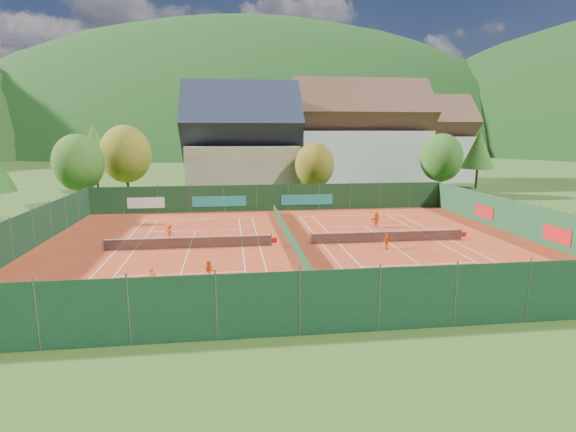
{
  "coord_description": "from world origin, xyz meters",
  "views": [
    {
      "loc": [
        -4.72,
        -34.48,
        8.98
      ],
      "look_at": [
        0.0,
        2.0,
        2.0
      ],
      "focal_mm": 28.0,
      "sensor_mm": 36.0,
      "label": 1
    }
  ],
  "objects_px": {
    "ball_hopper": "(527,274)",
    "player_right_far_b": "(376,220)",
    "hotel_block_a": "(360,141)",
    "player_left_near": "(152,280)",
    "player_right_near": "(387,241)",
    "player_right_far_a": "(377,216)",
    "player_left_mid": "(209,272)",
    "player_left_far": "(169,232)",
    "hotel_block_b": "(422,144)",
    "chalet": "(242,148)"
  },
  "relations": [
    {
      "from": "chalet",
      "to": "player_right_near",
      "type": "height_order",
      "value": "chalet"
    },
    {
      "from": "player_left_near",
      "to": "player_left_far",
      "type": "relative_size",
      "value": 1.03
    },
    {
      "from": "hotel_block_b",
      "to": "player_right_far_b",
      "type": "distance_m",
      "value": 44.08
    },
    {
      "from": "player_left_near",
      "to": "player_left_mid",
      "type": "bearing_deg",
      "value": 14.06
    },
    {
      "from": "hotel_block_b",
      "to": "player_right_near",
      "type": "distance_m",
      "value": 51.85
    },
    {
      "from": "chalet",
      "to": "player_left_near",
      "type": "height_order",
      "value": "chalet"
    },
    {
      "from": "hotel_block_a",
      "to": "hotel_block_b",
      "type": "relative_size",
      "value": 1.25
    },
    {
      "from": "player_left_mid",
      "to": "player_right_far_b",
      "type": "bearing_deg",
      "value": 43.26
    },
    {
      "from": "player_left_mid",
      "to": "player_right_far_a",
      "type": "distance_m",
      "value": 22.77
    },
    {
      "from": "hotel_block_b",
      "to": "player_left_mid",
      "type": "height_order",
      "value": "hotel_block_b"
    },
    {
      "from": "hotel_block_a",
      "to": "player_left_mid",
      "type": "bearing_deg",
      "value": -116.39
    },
    {
      "from": "ball_hopper",
      "to": "player_left_far",
      "type": "xyz_separation_m",
      "value": [
        -22.62,
        13.75,
        0.14
      ]
    },
    {
      "from": "hotel_block_a",
      "to": "player_right_far_b",
      "type": "height_order",
      "value": "hotel_block_a"
    },
    {
      "from": "chalet",
      "to": "hotel_block_b",
      "type": "xyz_separation_m",
      "value": [
        33.0,
        14.0,
        -0.01
      ]
    },
    {
      "from": "player_right_near",
      "to": "player_right_far_b",
      "type": "xyz_separation_m",
      "value": [
        1.75,
        7.9,
        0.11
      ]
    },
    {
      "from": "player_left_far",
      "to": "player_right_far_a",
      "type": "distance_m",
      "value": 20.18
    },
    {
      "from": "chalet",
      "to": "ball_hopper",
      "type": "xyz_separation_m",
      "value": [
        15.78,
        -40.85,
        -6.07
      ]
    },
    {
      "from": "hotel_block_a",
      "to": "player_left_near",
      "type": "distance_m",
      "value": 52.49
    },
    {
      "from": "player_left_near",
      "to": "player_right_far_a",
      "type": "relative_size",
      "value": 1.19
    },
    {
      "from": "ball_hopper",
      "to": "player_right_far_a",
      "type": "relative_size",
      "value": 0.66
    },
    {
      "from": "chalet",
      "to": "player_right_far_a",
      "type": "height_order",
      "value": "chalet"
    },
    {
      "from": "player_left_near",
      "to": "player_left_mid",
      "type": "height_order",
      "value": "player_left_near"
    },
    {
      "from": "hotel_block_b",
      "to": "hotel_block_a",
      "type": "bearing_deg",
      "value": -150.26
    },
    {
      "from": "ball_hopper",
      "to": "player_right_far_b",
      "type": "distance_m",
      "value": 17.05
    },
    {
      "from": "player_left_near",
      "to": "player_right_near",
      "type": "relative_size",
      "value": 1.16
    },
    {
      "from": "player_left_far",
      "to": "player_left_near",
      "type": "bearing_deg",
      "value": 118.42
    },
    {
      "from": "hotel_block_b",
      "to": "player_right_near",
      "type": "height_order",
      "value": "hotel_block_b"
    },
    {
      "from": "hotel_block_b",
      "to": "ball_hopper",
      "type": "relative_size",
      "value": 21.6
    },
    {
      "from": "chalet",
      "to": "player_left_mid",
      "type": "height_order",
      "value": "chalet"
    },
    {
      "from": "chalet",
      "to": "player_right_far_b",
      "type": "xyz_separation_m",
      "value": [
        11.89,
        -24.24,
        -5.9
      ]
    },
    {
      "from": "player_right_far_a",
      "to": "player_left_near",
      "type": "bearing_deg",
      "value": 53.29
    },
    {
      "from": "hotel_block_a",
      "to": "player_left_near",
      "type": "relative_size",
      "value": 15.08
    },
    {
      "from": "player_right_near",
      "to": "player_right_far_b",
      "type": "distance_m",
      "value": 8.1
    },
    {
      "from": "player_left_near",
      "to": "player_left_far",
      "type": "bearing_deg",
      "value": 88.57
    },
    {
      "from": "hotel_block_b",
      "to": "player_right_far_b",
      "type": "xyz_separation_m",
      "value": [
        -21.11,
        -38.24,
        -5.89
      ]
    },
    {
      "from": "player_left_far",
      "to": "player_right_far_b",
      "type": "bearing_deg",
      "value": -145.67
    },
    {
      "from": "player_right_far_b",
      "to": "player_left_far",
      "type": "bearing_deg",
      "value": -31.04
    },
    {
      "from": "player_left_far",
      "to": "hotel_block_a",
      "type": "bearing_deg",
      "value": -102.32
    },
    {
      "from": "player_right_near",
      "to": "hotel_block_a",
      "type": "bearing_deg",
      "value": 47.76
    },
    {
      "from": "ball_hopper",
      "to": "player_left_far",
      "type": "bearing_deg",
      "value": 148.71
    },
    {
      "from": "player_right_near",
      "to": "player_right_far_a",
      "type": "height_order",
      "value": "player_right_near"
    },
    {
      "from": "player_left_mid",
      "to": "player_left_far",
      "type": "height_order",
      "value": "player_left_mid"
    },
    {
      "from": "chalet",
      "to": "player_right_far_a",
      "type": "xyz_separation_m",
      "value": [
        12.7,
        -22.08,
        -6.02
      ]
    },
    {
      "from": "chalet",
      "to": "ball_hopper",
      "type": "bearing_deg",
      "value": -68.88
    },
    {
      "from": "chalet",
      "to": "player_left_near",
      "type": "bearing_deg",
      "value": -98.97
    },
    {
      "from": "player_right_near",
      "to": "player_right_far_a",
      "type": "relative_size",
      "value": 1.03
    },
    {
      "from": "player_left_mid",
      "to": "player_right_near",
      "type": "height_order",
      "value": "player_left_mid"
    },
    {
      "from": "player_left_near",
      "to": "player_left_mid",
      "type": "distance_m",
      "value": 3.33
    },
    {
      "from": "hotel_block_a",
      "to": "hotel_block_b",
      "type": "height_order",
      "value": "hotel_block_a"
    },
    {
      "from": "player_left_mid",
      "to": "player_right_near",
      "type": "relative_size",
      "value": 1.15
    }
  ]
}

